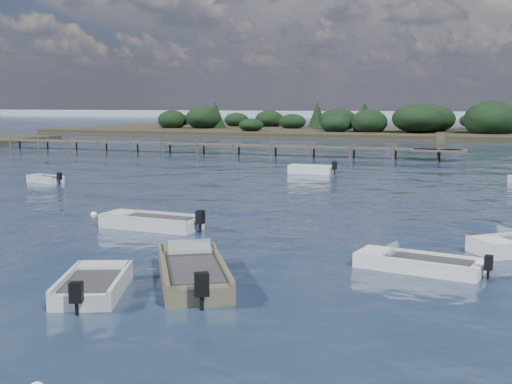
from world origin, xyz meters
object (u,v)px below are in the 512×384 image
at_px(tender_far_white, 311,171).
at_px(dinghy_extra_a, 94,288).
at_px(dinghy_mid_grey, 151,224).
at_px(jetty, 200,145).
at_px(dinghy_mid_white_a, 418,266).
at_px(dinghy_near_olive, 193,276).
at_px(tender_far_grey, 45,180).

bearing_deg(tender_far_white, dinghy_extra_a, -85.22).
xyz_separation_m(dinghy_mid_grey, dinghy_extra_a, (3.40, -9.33, -0.01)).
relative_size(tender_far_white, jetty, 0.06).
height_order(dinghy_extra_a, tender_far_white, tender_far_white).
relative_size(dinghy_mid_grey, jetty, 0.08).
bearing_deg(dinghy_mid_white_a, jetty, 123.40).
height_order(dinghy_mid_white_a, dinghy_near_olive, dinghy_near_olive).
height_order(dinghy_mid_grey, dinghy_mid_white_a, dinghy_mid_grey).
xyz_separation_m(tender_far_white, dinghy_near_olive, (4.95, -31.43, -0.01)).
bearing_deg(tender_far_white, jetty, 137.58).
relative_size(dinghy_mid_grey, tender_far_white, 1.27).
distance_m(dinghy_extra_a, dinghy_mid_white_a, 10.51).
bearing_deg(tender_far_grey, tender_far_white, 37.40).
relative_size(tender_far_grey, dinghy_near_olive, 0.58).
bearing_deg(dinghy_extra_a, tender_far_grey, 131.21).
distance_m(dinghy_near_olive, jetty, 51.91).
bearing_deg(dinghy_near_olive, jetty, 115.08).
distance_m(tender_far_grey, dinghy_near_olive, 28.41).
bearing_deg(dinghy_near_olive, dinghy_extra_a, -134.31).
bearing_deg(tender_far_white, dinghy_near_olive, -81.05).
distance_m(dinghy_mid_grey, dinghy_mid_white_a, 12.44).
xyz_separation_m(tender_far_white, jetty, (-17.05, 15.58, 0.80)).
bearing_deg(jetty, dinghy_mid_grey, -67.57).
bearing_deg(dinghy_mid_grey, dinghy_near_olive, -52.18).
bearing_deg(dinghy_extra_a, jetty, 111.98).
distance_m(tender_far_grey, dinghy_mid_white_a, 31.39).
distance_m(dinghy_extra_a, jetty, 53.07).
relative_size(dinghy_mid_grey, dinghy_near_olive, 0.89).
relative_size(tender_far_grey, dinghy_mid_white_a, 0.71).
distance_m(tender_far_grey, jetty, 27.81).
distance_m(dinghy_extra_a, tender_far_white, 33.75).
height_order(tender_far_grey, dinghy_mid_grey, dinghy_mid_grey).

